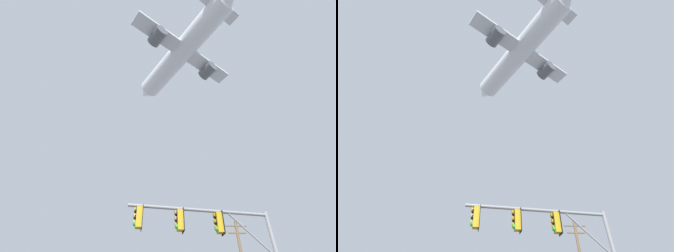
# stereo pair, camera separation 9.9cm
# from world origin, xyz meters

# --- Properties ---
(signal_pole_near) EXTENTS (6.72, 1.14, 5.83)m
(signal_pole_near) POSITION_xyz_m (2.76, 6.74, 4.55)
(signal_pole_near) COLOR gray
(signal_pole_near) RESTS_ON ground
(airplane) EXTENTS (18.30, 23.57, 7.17)m
(airplane) POSITION_xyz_m (3.58, 18.69, 39.94)
(airplane) COLOR white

